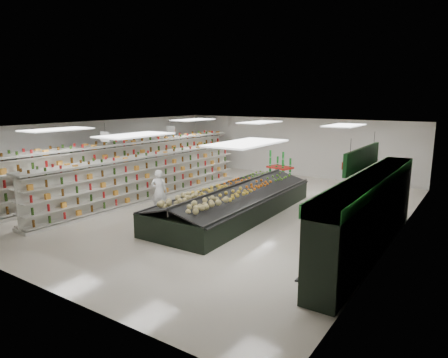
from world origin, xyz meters
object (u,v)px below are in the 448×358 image
Objects in this scene: gondola_center at (148,179)px; soda_endcap at (280,169)px; gondola_left at (135,167)px; shopper_background at (211,164)px; shopper_main at (159,192)px; produce_island at (235,201)px.

gondola_center is 6.99m from soda_endcap.
gondola_left reaches higher than shopper_background.
shopper_background is at bearing 60.95° from gondola_left.
soda_endcap is at bearing -128.53° from shopper_main.
soda_endcap is (-1.11, 6.11, 0.21)m from produce_island.
produce_island is at bearing 3.88° from gondola_center.
gondola_center is 4.34m from produce_island.
gondola_left is 7.37× the size of shopper_background.
gondola_left reaches higher than shopper_main.
gondola_center reaches higher than soda_endcap.
gondola_left is 3.93m from shopper_background.
produce_island is at bearing -79.66° from soda_endcap.
shopper_background is (2.08, 3.33, -0.15)m from gondola_left.
produce_island is 4.35× the size of shopper_background.
produce_island is 6.21m from soda_endcap.
gondola_left is 8.71× the size of soda_endcap.
produce_island is (4.33, 0.10, -0.37)m from gondola_center.
gondola_left is at bearing 152.34° from gondola_center.
gondola_center is 7.41× the size of soda_endcap.
produce_island is 5.15× the size of soda_endcap.
soda_endcap is 0.91× the size of shopper_main.
gondola_center is (2.02, -1.18, -0.16)m from gondola_left.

